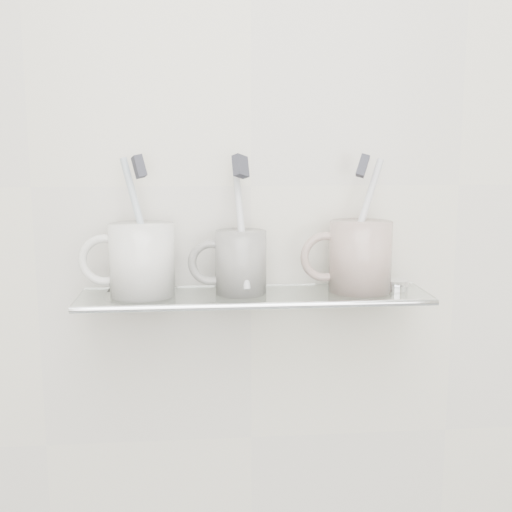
{
  "coord_description": "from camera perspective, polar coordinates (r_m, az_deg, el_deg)",
  "views": [
    {
      "loc": [
        -0.08,
        0.14,
        1.31
      ],
      "look_at": [
        0.0,
        1.04,
        1.15
      ],
      "focal_mm": 45.0,
      "sensor_mm": 36.0,
      "label": 1
    }
  ],
  "objects": [
    {
      "name": "bristles_center",
      "position": [
        0.9,
        -1.38,
        7.98
      ],
      "size": [
        0.03,
        0.03,
        0.04
      ],
      "primitive_type": "cube",
      "rotation": [
        -0.26,
        -0.3,
        -0.69
      ],
      "color": "#31323C",
      "rests_on": "toothbrush_center"
    },
    {
      "name": "bracket_left",
      "position": [
        0.98,
        -12.77,
        -3.75
      ],
      "size": [
        0.02,
        0.03,
        0.02
      ],
      "primitive_type": "cylinder",
      "rotation": [
        1.57,
        0.0,
        0.0
      ],
      "color": "silver",
      "rests_on": "wall_back"
    },
    {
      "name": "shelf_rail",
      "position": [
        0.87,
        0.2,
        -4.45
      ],
      "size": [
        0.5,
        0.01,
        0.01
      ],
      "primitive_type": "cylinder",
      "rotation": [
        0.0,
        1.57,
        0.0
      ],
      "color": "silver",
      "rests_on": "shelf_glass"
    },
    {
      "name": "chrome_cap",
      "position": [
        0.96,
        12.33,
        -2.51
      ],
      "size": [
        0.04,
        0.04,
        0.02
      ],
      "primitive_type": "cylinder",
      "color": "silver",
      "rests_on": "shelf_glass"
    },
    {
      "name": "mug_left_handle",
      "position": [
        0.92,
        -13.3,
        -0.36
      ],
      "size": [
        0.07,
        0.01,
        0.07
      ],
      "primitive_type": "torus",
      "rotation": [
        1.57,
        0.0,
        0.0
      ],
      "color": "white",
      "rests_on": "mug_left"
    },
    {
      "name": "mug_right_handle",
      "position": [
        0.93,
        6.18,
        -0.07
      ],
      "size": [
        0.07,
        0.01,
        0.07
      ],
      "primitive_type": "torus",
      "rotation": [
        1.57,
        0.0,
        0.0
      ],
      "color": "silver",
      "rests_on": "mug_right"
    },
    {
      "name": "toothbrush_center",
      "position": [
        0.91,
        -1.36,
        2.92
      ],
      "size": [
        0.03,
        0.09,
        0.18
      ],
      "primitive_type": "cylinder",
      "rotation": [
        -0.26,
        -0.3,
        -0.69
      ],
      "color": "silver",
      "rests_on": "mug_center"
    },
    {
      "name": "mug_right",
      "position": [
        0.94,
        9.25,
        -0.03
      ],
      "size": [
        0.12,
        0.12,
        0.1
      ],
      "primitive_type": "cylinder",
      "rotation": [
        0.0,
        0.0,
        -0.34
      ],
      "color": "silver",
      "rests_on": "shelf_glass"
    },
    {
      "name": "bracket_right",
      "position": [
        1.01,
        11.63,
        -3.26
      ],
      "size": [
        0.02,
        0.03,
        0.02
      ],
      "primitive_type": "cylinder",
      "rotation": [
        1.57,
        0.0,
        0.0
      ],
      "color": "silver",
      "rests_on": "wall_back"
    },
    {
      "name": "toothbrush_right",
      "position": [
        0.93,
        9.33,
        3.0
      ],
      "size": [
        0.07,
        0.04,
        0.18
      ],
      "primitive_type": "cylinder",
      "rotation": [
        -0.24,
        0.26,
        -0.3
      ],
      "color": "silver",
      "rests_on": "mug_right"
    },
    {
      "name": "bristles_left",
      "position": [
        0.9,
        -10.35,
        7.83
      ],
      "size": [
        0.02,
        0.03,
        0.04
      ],
      "primitive_type": "cube",
      "rotation": [
        -0.2,
        -0.19,
        0.32
      ],
      "color": "#31323C",
      "rests_on": "toothbrush_left"
    },
    {
      "name": "toothbrush_left",
      "position": [
        0.91,
        -10.2,
        2.78
      ],
      "size": [
        0.06,
        0.04,
        0.19
      ],
      "primitive_type": "cylinder",
      "rotation": [
        -0.2,
        -0.19,
        0.32
      ],
      "color": "#A9C0CC",
      "rests_on": "mug_left"
    },
    {
      "name": "wall_back",
      "position": [
        0.96,
        -0.44,
        6.25
      ],
      "size": [
        2.5,
        0.0,
        2.5
      ],
      "primitive_type": "plane",
      "rotation": [
        1.57,
        0.0,
        0.0
      ],
      "color": "beige",
      "rests_on": "ground"
    },
    {
      "name": "shelf_glass",
      "position": [
        0.92,
        -0.12,
        -3.59
      ],
      "size": [
        0.5,
        0.12,
        0.01
      ],
      "primitive_type": "cube",
      "color": "silver",
      "rests_on": "wall_back"
    },
    {
      "name": "mug_center",
      "position": [
        0.92,
        -1.35,
        -0.55
      ],
      "size": [
        0.09,
        0.09,
        0.09
      ],
      "primitive_type": "cylinder",
      "rotation": [
        0.0,
        0.0,
        0.36
      ],
      "color": "silver",
      "rests_on": "shelf_glass"
    },
    {
      "name": "mug_left",
      "position": [
        0.92,
        -10.1,
        -0.32
      ],
      "size": [
        0.11,
        0.11,
        0.1
      ],
      "primitive_type": "cylinder",
      "rotation": [
        0.0,
        0.0,
        0.29
      ],
      "color": "white",
      "rests_on": "shelf_glass"
    },
    {
      "name": "mug_center_handle",
      "position": [
        0.91,
        -4.01,
        -0.59
      ],
      "size": [
        0.07,
        0.01,
        0.07
      ],
      "primitive_type": "torus",
      "rotation": [
        1.57,
        0.0,
        0.0
      ],
      "color": "silver",
      "rests_on": "mug_center"
    },
    {
      "name": "bristles_right",
      "position": [
        0.93,
        9.47,
        7.91
      ],
      "size": [
        0.03,
        0.03,
        0.04
      ],
      "primitive_type": "cube",
      "rotation": [
        -0.24,
        0.26,
        -0.3
      ],
      "color": "#31323C",
      "rests_on": "toothbrush_right"
    }
  ]
}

